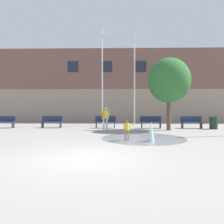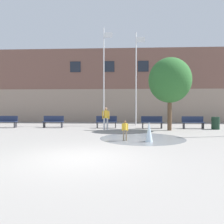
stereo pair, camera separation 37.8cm
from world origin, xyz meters
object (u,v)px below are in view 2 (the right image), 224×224
park_bench_under_left_flagpole (53,121)px  street_tree_near_building (170,80)px  flagpole_right (136,76)px  park_bench_far_right (193,122)px  child_running (125,129)px  park_bench_far_left (7,121)px  flagpole_left (104,74)px  trash_can (216,123)px  park_bench_under_right_flagpole (152,122)px  teen_by_trashcan (106,117)px  park_bench_center (106,122)px

park_bench_under_left_flagpole → street_tree_near_building: size_ratio=0.32×
park_bench_under_left_flagpole → flagpole_right: flagpole_right is taller
park_bench_far_right → child_running: child_running is taller
park_bench_far_left → flagpole_left: size_ratio=0.19×
trash_can → child_running: bearing=-140.0°
park_bench_under_right_flagpole → flagpole_left: size_ratio=0.19×
park_bench_under_right_flagpole → flagpole_right: bearing=113.5°
teen_by_trashcan → flagpole_left: size_ratio=0.19×
teen_by_trashcan → trash_can: size_ratio=1.77×
park_bench_under_right_flagpole → street_tree_near_building: bearing=-51.8°
flagpole_left → flagpole_right: bearing=0.0°
child_running → flagpole_left: flagpole_left is taller
flagpole_left → street_tree_near_building: flagpole_left is taller
park_bench_under_left_flagpole → park_bench_center: size_ratio=1.00×
park_bench_far_left → park_bench_far_right: same height
park_bench_far_right → trash_can: park_bench_far_right is taller
park_bench_under_left_flagpole → trash_can: size_ratio=1.78×
park_bench_under_right_flagpole → park_bench_center: bearing=178.4°
park_bench_under_right_flagpole → child_running: (-2.09, -6.02, 0.10)m
teen_by_trashcan → child_running: size_ratio=1.61×
child_running → park_bench_under_left_flagpole: bearing=172.4°
park_bench_far_right → street_tree_near_building: 3.81m
park_bench_under_left_flagpole → flagpole_left: bearing=29.9°
park_bench_under_left_flagpole → park_bench_under_right_flagpole: 7.63m
park_bench_far_left → child_running: bearing=-33.3°
park_bench_center → child_running: 6.27m
park_bench_far_left → park_bench_under_left_flagpole: (3.61, 0.19, 0.00)m
park_bench_center → trash_can: size_ratio=1.78×
park_bench_far_right → teen_by_trashcan: teen_by_trashcan is taller
child_running → flagpole_left: (-1.73, 8.39, 3.89)m
trash_can → park_bench_center: bearing=175.8°
park_bench_under_right_flagpole → park_bench_far_right: size_ratio=1.00×
park_bench_center → street_tree_near_building: (4.49, -1.41, 2.97)m
park_bench_center → street_tree_near_building: 5.56m
park_bench_far_left → flagpole_left: (7.41, 2.38, 3.99)m
flagpole_right → park_bench_center: bearing=-136.8°
park_bench_far_left → park_bench_far_right: bearing=-0.1°
park_bench_under_left_flagpole → trash_can: park_bench_under_left_flagpole is taller
flagpole_right → street_tree_near_building: (2.07, -3.69, -0.80)m
teen_by_trashcan → flagpole_left: flagpole_left is taller
park_bench_center → flagpole_right: bearing=43.2°
park_bench_far_left → park_bench_under_right_flagpole: same height
park_bench_far_right → trash_can: 1.53m
park_bench_center → park_bench_far_right: same height
park_bench_far_left → trash_can: park_bench_far_left is taller
park_bench_under_right_flagpole → teen_by_trashcan: bearing=-158.4°
flagpole_left → trash_can: (8.31, -2.86, -4.02)m
teen_by_trashcan → flagpole_right: (2.36, 3.71, 3.31)m
park_bench_far_right → trash_can: size_ratio=1.78×
park_bench_under_left_flagpole → teen_by_trashcan: teen_by_trashcan is taller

